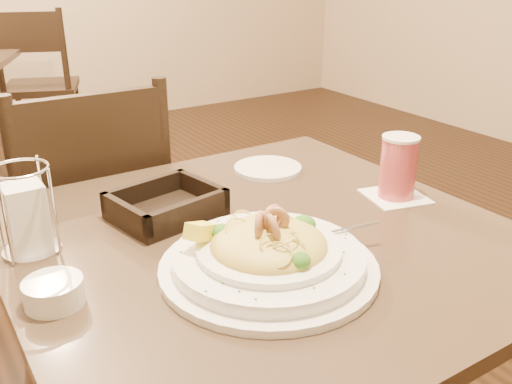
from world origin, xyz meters
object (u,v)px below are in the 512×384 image
main_table (261,336)px  dining_chair_near (90,232)px  side_plate (268,168)px  dining_chair_far (39,81)px  drink_glass (398,168)px  bread_basket (166,207)px  napkin_caddy (27,216)px  pasta_bowl (268,254)px  butter_ramekin (54,292)px

main_table → dining_chair_near: size_ratio=0.97×
side_plate → dining_chair_far: bearing=89.4°
drink_glass → dining_chair_far: bearing=92.3°
dining_chair_near → bread_basket: 0.53m
main_table → napkin_caddy: size_ratio=5.63×
dining_chair_far → drink_glass: (0.11, -2.80, 0.30)m
napkin_caddy → side_plate: napkin_caddy is taller
main_table → napkin_caddy: napkin_caddy is taller
bread_basket → main_table: bearing=-56.2°
dining_chair_far → bread_basket: (-0.34, -2.62, 0.25)m
drink_glass → napkin_caddy: napkin_caddy is taller
drink_glass → bread_basket: 0.49m
pasta_bowl → main_table: bearing=61.4°
drink_glass → side_plate: drink_glass is taller
main_table → dining_chair_near: bearing=102.7°
dining_chair_near → side_plate: 0.55m
main_table → butter_ramekin: size_ratio=10.07×
side_plate → drink_glass: bearing=-63.8°
bread_basket → side_plate: bearing=18.8°
main_table → side_plate: 0.42m
dining_chair_near → side_plate: size_ratio=5.71×
bread_basket → butter_ramekin: size_ratio=2.51×
side_plate → butter_ramekin: butter_ramekin is taller
dining_chair_far → drink_glass: 2.82m
dining_chair_far → butter_ramekin: dining_chair_far is taller
pasta_bowl → bread_basket: size_ratio=1.79×
bread_basket → butter_ramekin: bearing=-144.6°
main_table → bread_basket: (-0.12, 0.17, 0.25)m
dining_chair_far → drink_glass: dining_chair_far is taller
main_table → drink_glass: 0.45m
dining_chair_near → pasta_bowl: (0.08, -0.76, 0.26)m
bread_basket → napkin_caddy: 0.26m
main_table → bread_basket: 0.32m
bread_basket → napkin_caddy: bearing=-179.1°
main_table → napkin_caddy: (-0.38, 0.17, 0.30)m
napkin_caddy → pasta_bowl: bearing=-42.2°
dining_chair_far → drink_glass: size_ratio=6.37×
main_table → dining_chair_far: 2.80m
main_table → pasta_bowl: bearing=-118.6°
main_table → drink_glass: drink_glass is taller
dining_chair_near → napkin_caddy: (-0.23, -0.48, 0.30)m
main_table → bread_basket: size_ratio=4.01×
drink_glass → main_table: bearing=179.0°
pasta_bowl → butter_ramekin: bearing=163.4°
bread_basket → butter_ramekin: 0.33m
dining_chair_far → napkin_caddy: (-0.60, -2.62, 0.30)m
pasta_bowl → napkin_caddy: bearing=137.8°
dining_chair_far → pasta_bowl: bearing=105.3°
bread_basket → butter_ramekin: bread_basket is taller
drink_glass → butter_ramekin: drink_glass is taller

